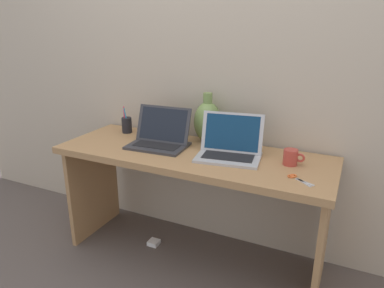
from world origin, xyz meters
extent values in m
plane|color=#564C47|center=(0.00, 0.00, 0.00)|extent=(6.00, 6.00, 0.00)
cube|color=#BCAD99|center=(0.00, 0.33, 1.20)|extent=(4.40, 0.04, 2.40)
cube|color=#AD7F51|center=(0.00, 0.00, 0.70)|extent=(1.62, 0.57, 0.04)
cube|color=#AD7F51|center=(-0.77, 0.00, 0.34)|extent=(0.03, 0.49, 0.68)
cube|color=#AD7F51|center=(0.77, 0.00, 0.34)|extent=(0.03, 0.49, 0.68)
cube|color=#333338|center=(-0.23, -0.01, 0.72)|extent=(0.36, 0.26, 0.01)
cube|color=black|center=(-0.23, -0.01, 0.73)|extent=(0.29, 0.16, 0.00)
cube|color=#333338|center=(-0.23, 0.07, 0.84)|extent=(0.35, 0.11, 0.21)
cube|color=black|center=(-0.23, 0.07, 0.84)|extent=(0.31, 0.10, 0.19)
cube|color=#B2B2B7|center=(0.23, -0.01, 0.72)|extent=(0.38, 0.30, 0.01)
cube|color=black|center=(0.23, -0.01, 0.73)|extent=(0.30, 0.19, 0.00)
cube|color=#B2B2B7|center=(0.21, 0.08, 0.84)|extent=(0.36, 0.12, 0.22)
cube|color=navy|center=(0.21, 0.08, 0.84)|extent=(0.31, 0.11, 0.20)
ellipsoid|color=#75934C|center=(0.00, 0.23, 0.84)|extent=(0.17, 0.17, 0.25)
cylinder|color=#75934C|center=(0.00, 0.23, 0.99)|extent=(0.06, 0.06, 0.07)
cylinder|color=#B23D33|center=(0.55, 0.05, 0.76)|extent=(0.08, 0.08, 0.08)
torus|color=#B23D33|center=(0.60, 0.05, 0.76)|extent=(0.05, 0.01, 0.05)
cylinder|color=black|center=(-0.57, 0.16, 0.77)|extent=(0.07, 0.07, 0.10)
cylinder|color=#D83359|center=(-0.58, 0.16, 0.82)|extent=(0.02, 0.03, 0.15)
cylinder|color=#338CBF|center=(-0.57, 0.15, 0.82)|extent=(0.03, 0.02, 0.14)
cube|color=#B7B7BC|center=(0.66, -0.15, 0.72)|extent=(0.09, 0.06, 0.00)
cube|color=#B7B7BC|center=(0.66, -0.15, 0.72)|extent=(0.08, 0.08, 0.00)
torus|color=orange|center=(0.59, -0.11, 0.72)|extent=(0.03, 0.04, 0.01)
torus|color=orange|center=(0.60, -0.10, 0.72)|extent=(0.03, 0.04, 0.01)
cube|color=white|center=(-0.29, 0.00, 0.01)|extent=(0.07, 0.07, 0.03)
camera|label=1|loc=(0.83, -1.75, 1.43)|focal=33.18mm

